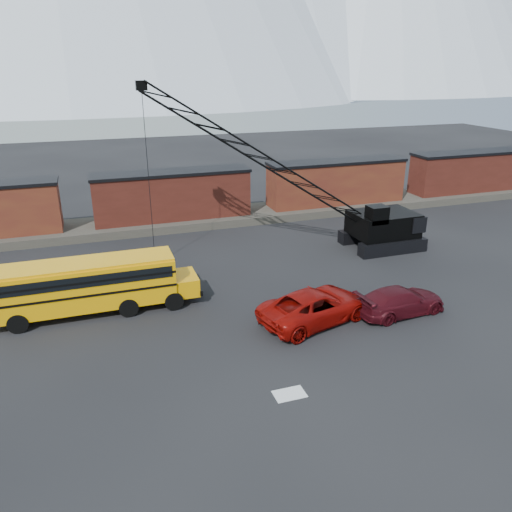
{
  "coord_description": "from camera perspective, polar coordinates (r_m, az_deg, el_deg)",
  "views": [
    {
      "loc": [
        -6.74,
        -20.76,
        13.58
      ],
      "look_at": [
        2.01,
        5.05,
        3.0
      ],
      "focal_mm": 35.0,
      "sensor_mm": 36.0,
      "label": 1
    }
  ],
  "objects": [
    {
      "name": "boxcar_east_near",
      "position": [
        49.62,
        9.15,
        8.36
      ],
      "size": [
        13.7,
        3.1,
        4.17
      ],
      "color": "#4D1A16",
      "rests_on": "gravel_berm"
    },
    {
      "name": "ground",
      "position": [
        25.71,
        -0.65,
        -10.67
      ],
      "size": [
        160.0,
        160.0,
        0.0
      ],
      "primitive_type": "plane",
      "color": "black",
      "rests_on": "ground"
    },
    {
      "name": "snow_patch",
      "position": [
        22.75,
        3.85,
        -15.46
      ],
      "size": [
        1.4,
        0.9,
        0.02
      ],
      "primitive_type": "cube",
      "color": "silver",
      "rests_on": "ground"
    },
    {
      "name": "boxcar_east_far",
      "position": [
        58.7,
        23.32,
        8.89
      ],
      "size": [
        13.7,
        3.1,
        4.17
      ],
      "color": "#4A1C15",
      "rests_on": "gravel_berm"
    },
    {
      "name": "maroon_suv",
      "position": [
        29.96,
        16.16,
        -4.95
      ],
      "size": [
        5.66,
        2.7,
        1.59
      ],
      "primitive_type": "imported",
      "rotation": [
        0.0,
        0.0,
        1.66
      ],
      "color": "#400B12",
      "rests_on": "ground"
    },
    {
      "name": "gravel_berm",
      "position": [
        45.27,
        -9.36,
        3.93
      ],
      "size": [
        120.0,
        5.0,
        0.7
      ],
      "primitive_type": "cube",
      "color": "#4E4A40",
      "rests_on": "ground"
    },
    {
      "name": "boxcar_mid",
      "position": [
        44.62,
        -9.55,
        6.89
      ],
      "size": [
        13.7,
        3.1,
        4.17
      ],
      "color": "#4A1C15",
      "rests_on": "gravel_berm"
    },
    {
      "name": "crawler_crane",
      "position": [
        35.84,
        1.91,
        10.4
      ],
      "size": [
        20.71,
        4.57,
        12.74
      ],
      "color": "black",
      "rests_on": "ground"
    },
    {
      "name": "red_pickup",
      "position": [
        28.11,
        6.77,
        -5.71
      ],
      "size": [
        7.2,
        4.71,
        1.84
      ],
      "primitive_type": "imported",
      "rotation": [
        0.0,
        0.0,
        1.84
      ],
      "color": "#890A06",
      "rests_on": "ground"
    },
    {
      "name": "school_bus",
      "position": [
        29.99,
        -18.29,
        -3.07
      ],
      "size": [
        11.65,
        2.65,
        3.19
      ],
      "color": "#DF9604",
      "rests_on": "ground"
    }
  ]
}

